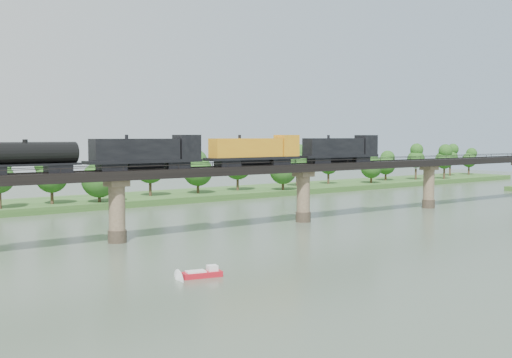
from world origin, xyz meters
TOP-DOWN VIEW (x-y plane):
  - ground at (0.00, 0.00)m, footprint 400.00×400.00m
  - far_bank at (0.00, 85.00)m, footprint 300.00×24.00m
  - bridge at (0.00, 30.00)m, footprint 236.00×30.00m
  - bridge_superstructure at (0.00, 30.00)m, footprint 220.00×4.90m
  - far_treeline at (-8.21, 80.52)m, footprint 289.06×17.54m
  - freight_train at (-19.76, 30.00)m, footprint 82.47×3.21m
  - motorboat at (-43.21, 0.60)m, footprint 5.09×2.83m

SIDE VIEW (x-z plane):
  - ground at x=0.00m, z-range 0.00..0.00m
  - motorboat at x=-43.21m, z-range -0.21..1.14m
  - far_bank at x=0.00m, z-range 0.00..1.60m
  - bridge at x=0.00m, z-range -0.29..11.21m
  - far_treeline at x=-8.21m, z-range 2.03..15.63m
  - bridge_superstructure at x=0.00m, z-range 11.42..12.17m
  - freight_train at x=-19.76m, z-range 11.37..17.05m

